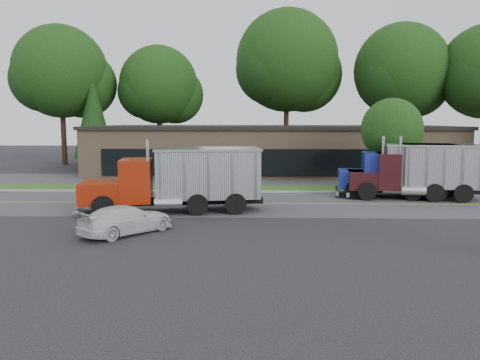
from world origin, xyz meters
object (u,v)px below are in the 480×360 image
at_px(dump_truck_blue, 401,169).
at_px(dump_truck_maroon, 420,170).
at_px(dump_truck_red, 183,178).
at_px(rally_car, 126,219).

xyz_separation_m(dump_truck_blue, dump_truck_maroon, (1.02, -0.47, 0.01)).
xyz_separation_m(dump_truck_red, dump_truck_blue, (12.95, 4.93, -0.01)).
relative_size(dump_truck_red, rally_car, 2.28).
relative_size(dump_truck_maroon, rally_car, 1.89).
xyz_separation_m(dump_truck_blue, rally_car, (-14.67, -9.81, -1.19)).
distance_m(dump_truck_red, rally_car, 5.32).
relative_size(dump_truck_blue, rally_car, 1.70).
bearing_deg(rally_car, dump_truck_maroon, -108.25).
xyz_separation_m(dump_truck_red, dump_truck_maroon, (13.97, 4.46, -0.01)).
xyz_separation_m(dump_truck_red, rally_car, (-1.72, -4.88, -1.20)).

